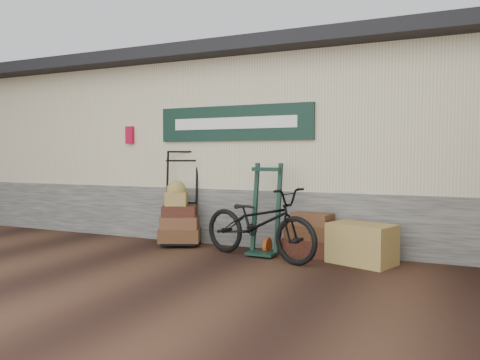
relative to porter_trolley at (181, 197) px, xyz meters
The scene contains 7 objects.
ground 1.59m from the porter_trolley, 33.87° to the right, with size 80.00×80.00×0.00m, color black.
station_building 2.42m from the porter_trolley, 59.71° to the left, with size 14.40×4.10×3.20m.
porter_trolley is the anchor object (origin of this frame).
green_barrow 1.56m from the porter_trolley, ahead, with size 0.48×0.41×1.33m, color black, non-canonical shape.
suitcase_stack 2.19m from the porter_trolley, ahead, with size 0.70×0.44×0.62m, color black, non-canonical shape.
wicker_hamper 2.97m from the porter_trolley, ahead, with size 0.82×0.54×0.54m, color olive.
bicycle 1.63m from the porter_trolley, 16.64° to the right, with size 1.92×0.67×1.12m, color black.
Camera 1 is at (2.81, -5.72, 1.44)m, focal length 35.00 mm.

